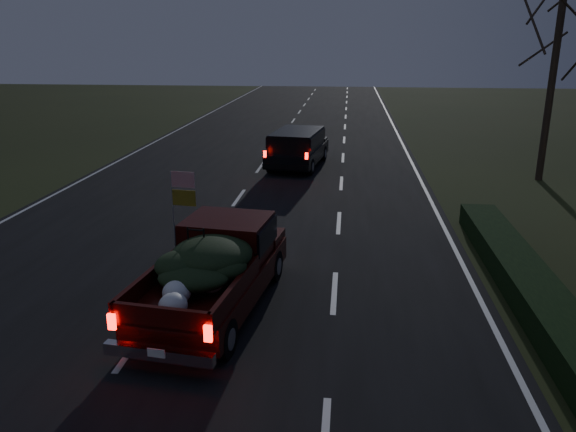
# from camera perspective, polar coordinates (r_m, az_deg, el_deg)

# --- Properties ---
(ground) EXTENTS (120.00, 120.00, 0.00)m
(ground) POSITION_cam_1_polar(r_m,az_deg,el_deg) (11.11, -15.00, -12.21)
(ground) COLOR black
(ground) RESTS_ON ground
(road_asphalt) EXTENTS (14.00, 120.00, 0.02)m
(road_asphalt) POSITION_cam_1_polar(r_m,az_deg,el_deg) (11.11, -15.01, -12.16)
(road_asphalt) COLOR black
(road_asphalt) RESTS_ON ground
(hedge_row) EXTENTS (1.00, 10.00, 0.60)m
(hedge_row) POSITION_cam_1_polar(r_m,az_deg,el_deg) (13.60, 22.90, -5.97)
(hedge_row) COLOR black
(hedge_row) RESTS_ON ground
(bare_tree_far) EXTENTS (3.60, 3.60, 7.00)m
(bare_tree_far) POSITION_cam_1_polar(r_m,az_deg,el_deg) (24.21, 25.66, 15.46)
(bare_tree_far) COLOR black
(bare_tree_far) RESTS_ON ground
(pickup_truck) EXTENTS (2.48, 5.12, 2.58)m
(pickup_truck) POSITION_cam_1_polar(r_m,az_deg,el_deg) (11.68, -7.48, -4.94)
(pickup_truck) COLOR #380B07
(pickup_truck) RESTS_ON ground
(lead_suv) EXTENTS (2.52, 4.83, 1.33)m
(lead_suv) POSITION_cam_1_polar(r_m,az_deg,el_deg) (24.74, 0.97, 7.26)
(lead_suv) COLOR black
(lead_suv) RESTS_ON ground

